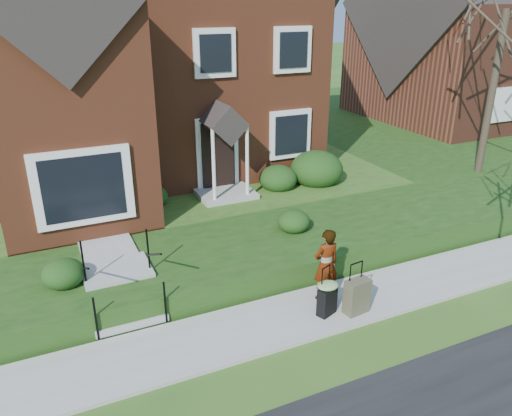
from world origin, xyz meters
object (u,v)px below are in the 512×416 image
woman (326,265)px  suitcase_black (327,296)px  suitcase_olive (357,296)px  front_steps (122,287)px

woman → suitcase_black: bearing=61.5°
woman → suitcase_olive: 0.88m
suitcase_black → woman: bearing=41.7°
front_steps → suitcase_olive: bearing=-28.2°
front_steps → suitcase_black: front_steps is taller
front_steps → suitcase_black: (3.65, -2.08, 0.02)m
suitcase_olive → suitcase_black: bearing=154.5°
woman → suitcase_black: woman is taller
front_steps → woman: size_ratio=1.26×
front_steps → suitcase_olive: 4.80m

